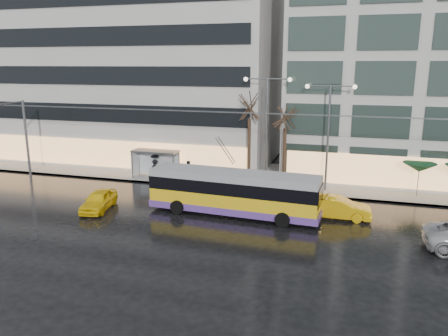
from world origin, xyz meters
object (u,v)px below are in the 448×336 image
at_px(trolleybus, 234,194).
at_px(bus_shelter, 153,157).
at_px(taxi_a, 99,200).
at_px(street_lamp_near, 267,117).

distance_m(trolleybus, bus_shelter, 12.13).
xyz_separation_m(bus_shelter, taxi_a, (0.03, -9.12, -1.26)).
relative_size(trolleybus, bus_shelter, 2.86).
bearing_deg(street_lamp_near, trolleybus, -95.92).
relative_size(bus_shelter, taxi_a, 1.02).
distance_m(bus_shelter, street_lamp_near, 11.14).
bearing_deg(bus_shelter, taxi_a, -89.80).
xyz_separation_m(trolleybus, taxi_a, (-9.57, -1.72, -0.79)).
relative_size(trolleybus, street_lamp_near, 1.33).
height_order(bus_shelter, taxi_a, bus_shelter).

